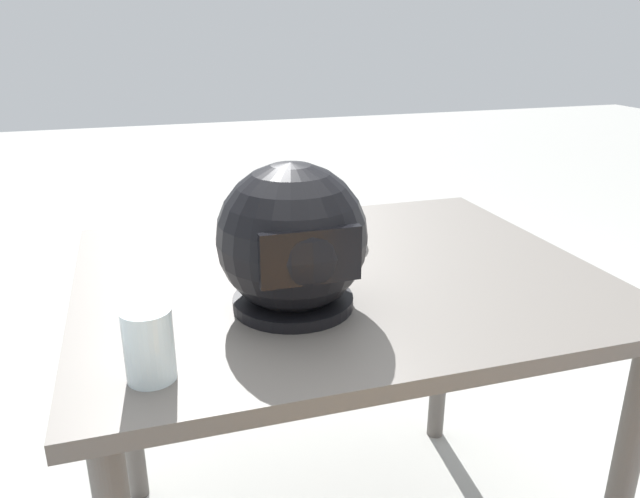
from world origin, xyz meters
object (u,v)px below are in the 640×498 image
dining_table (338,314)px  motorcycle_helmet (292,241)px  pizza (306,235)px  drinking_glass (149,345)px

dining_table → motorcycle_helmet: bearing=46.3°
pizza → drinking_glass: (0.36, 0.46, 0.03)m
drinking_glass → dining_table: bearing=-141.4°
pizza → drinking_glass: drinking_glass is taller
dining_table → pizza: size_ratio=4.45×
pizza → motorcycle_helmet: bearing=69.8°
drinking_glass → pizza: bearing=-127.9°
dining_table → pizza: bearing=-81.1°
pizza → motorcycle_helmet: 0.33m
pizza → motorcycle_helmet: (0.11, 0.29, 0.10)m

